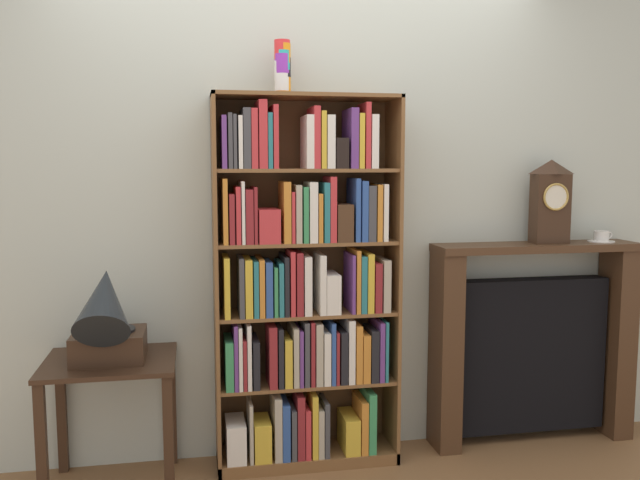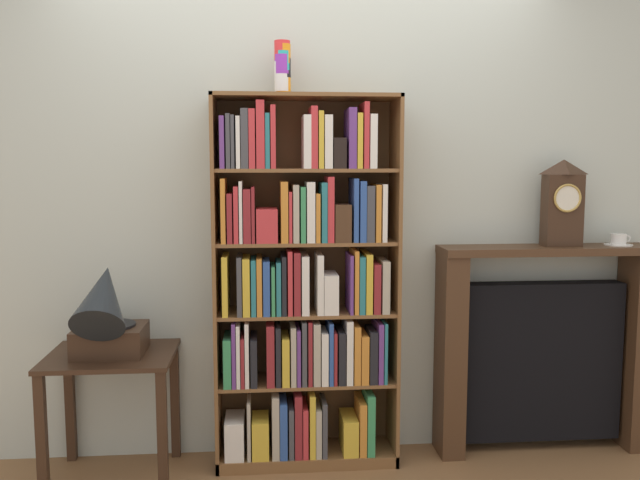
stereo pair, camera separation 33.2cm
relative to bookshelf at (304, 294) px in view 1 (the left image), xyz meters
name	(u,v)px [view 1 (the left image)]	position (x,y,z in m)	size (l,w,h in m)	color
ground_plane	(312,475)	(0.01, -0.13, -0.89)	(7.86, 6.40, 0.02)	brown
wall_back	(330,202)	(0.17, 0.19, 0.45)	(4.86, 0.08, 2.66)	beige
bookshelf	(304,294)	(0.00, 0.00, 0.00)	(0.92, 0.29, 1.86)	brown
cup_stack	(283,67)	(-0.10, 0.02, 1.11)	(0.08, 0.08, 0.26)	orange
side_table_left	(111,388)	(-0.93, -0.10, -0.39)	(0.60, 0.51, 0.62)	#382316
gramophone	(106,318)	(-0.93, -0.18, -0.04)	(0.32, 0.47, 0.51)	#382316
fireplace_mantel	(531,344)	(1.28, 0.05, -0.34)	(1.13, 0.24, 1.10)	#472D1C
mantel_clock	(550,201)	(1.35, 0.03, 0.45)	(0.19, 0.11, 0.45)	#382316
teacup_with_saucer	(601,237)	(1.66, 0.03, 0.25)	(0.14, 0.14, 0.06)	white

